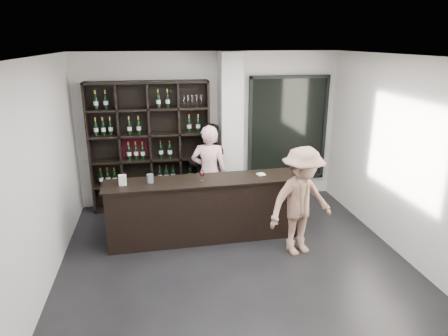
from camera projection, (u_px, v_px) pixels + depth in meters
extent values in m
cube|color=black|center=(239.00, 273.00, 5.57)|extent=(5.00, 5.50, 0.01)
cube|color=silver|center=(231.00, 131.00, 7.50)|extent=(0.40, 0.40, 2.90)
cube|color=black|center=(288.00, 129.00, 7.92)|extent=(1.60, 0.08, 2.10)
cube|color=black|center=(288.00, 129.00, 7.92)|extent=(1.48, 0.02, 1.98)
cube|color=black|center=(204.00, 210.00, 6.39)|extent=(3.00, 0.56, 0.98)
cube|color=black|center=(203.00, 180.00, 6.24)|extent=(3.08, 0.64, 0.03)
imported|color=beige|center=(209.00, 173.00, 7.02)|extent=(0.70, 0.55, 1.72)
imported|color=black|center=(208.00, 166.00, 7.50)|extent=(0.94, 0.82, 1.66)
imported|color=#9C725D|center=(301.00, 202.00, 5.86)|extent=(1.20, 0.89, 1.66)
cylinder|color=#9BADBB|center=(150.00, 179.00, 6.08)|extent=(0.12, 0.12, 0.14)
cube|color=white|center=(261.00, 174.00, 6.45)|extent=(0.14, 0.14, 0.02)
cube|color=white|center=(123.00, 180.00, 5.97)|extent=(0.11, 0.06, 0.16)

